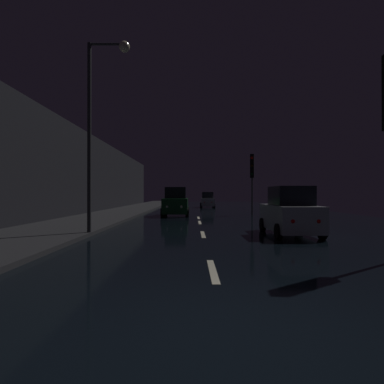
{
  "coord_description": "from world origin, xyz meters",
  "views": [
    {
      "loc": [
        -0.45,
        -4.13,
        1.69
      ],
      "look_at": [
        -0.42,
        17.96,
        1.81
      ],
      "focal_mm": 30.51,
      "sensor_mm": 36.0,
      "label": 1
    }
  ],
  "objects_px": {
    "traffic_light_far_right": "(252,171)",
    "car_approaching_headlights": "(175,203)",
    "car_parked_right_near": "(289,213)",
    "streetlamp_overhead": "(100,108)",
    "car_distant_taillights": "(207,200)"
  },
  "relations": [
    {
      "from": "streetlamp_overhead",
      "to": "car_approaching_headlights",
      "type": "height_order",
      "value": "streetlamp_overhead"
    },
    {
      "from": "car_approaching_headlights",
      "to": "car_distant_taillights",
      "type": "xyz_separation_m",
      "value": [
        3.15,
        15.16,
        -0.13
      ]
    },
    {
      "from": "car_parked_right_near",
      "to": "car_distant_taillights",
      "type": "height_order",
      "value": "car_parked_right_near"
    },
    {
      "from": "car_approaching_headlights",
      "to": "car_parked_right_near",
      "type": "relative_size",
      "value": 1.1
    },
    {
      "from": "car_parked_right_near",
      "to": "streetlamp_overhead",
      "type": "bearing_deg",
      "value": 92.81
    },
    {
      "from": "traffic_light_far_right",
      "to": "car_parked_right_near",
      "type": "distance_m",
      "value": 12.97
    },
    {
      "from": "car_approaching_headlights",
      "to": "car_distant_taillights",
      "type": "distance_m",
      "value": 15.49
    },
    {
      "from": "traffic_light_far_right",
      "to": "car_approaching_headlights",
      "type": "xyz_separation_m",
      "value": [
        -6.05,
        -1.09,
        -2.53
      ]
    },
    {
      "from": "streetlamp_overhead",
      "to": "car_distant_taillights",
      "type": "xyz_separation_m",
      "value": [
        5.57,
        27.13,
        -4.24
      ]
    },
    {
      "from": "streetlamp_overhead",
      "to": "car_approaching_headlights",
      "type": "xyz_separation_m",
      "value": [
        2.43,
        11.97,
        -4.11
      ]
    },
    {
      "from": "car_parked_right_near",
      "to": "car_distant_taillights",
      "type": "xyz_separation_m",
      "value": [
        -2.11,
        26.75,
        -0.04
      ]
    },
    {
      "from": "car_distant_taillights",
      "to": "car_parked_right_near",
      "type": "bearing_deg",
      "value": -175.48
    },
    {
      "from": "car_approaching_headlights",
      "to": "streetlamp_overhead",
      "type": "bearing_deg",
      "value": -11.47
    },
    {
      "from": "traffic_light_far_right",
      "to": "car_parked_right_near",
      "type": "xyz_separation_m",
      "value": [
        -0.8,
        -12.68,
        -2.62
      ]
    },
    {
      "from": "car_approaching_headlights",
      "to": "car_distant_taillights",
      "type": "relative_size",
      "value": 1.15
    }
  ]
}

